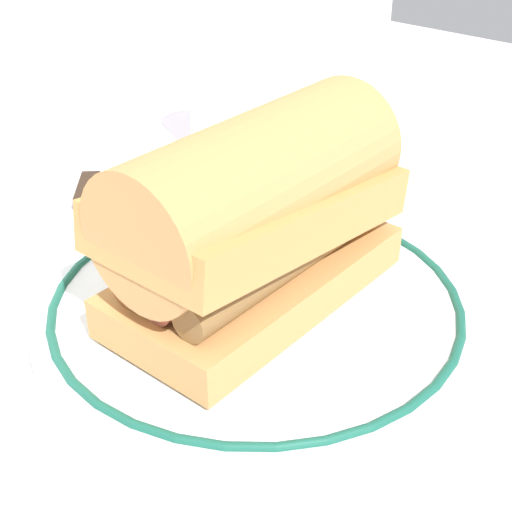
# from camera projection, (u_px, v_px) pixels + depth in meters

# --- Properties ---
(ground_plane) EXTENTS (1.50, 1.50, 0.00)m
(ground_plane) POSITION_uv_depth(u_px,v_px,m) (219.00, 327.00, 0.47)
(ground_plane) COLOR silver
(plate) EXTENTS (0.29, 0.29, 0.01)m
(plate) POSITION_uv_depth(u_px,v_px,m) (256.00, 305.00, 0.48)
(plate) COLOR white
(plate) RESTS_ON ground_plane
(sausage_sandwich) EXTENTS (0.20, 0.10, 0.12)m
(sausage_sandwich) POSITION_uv_depth(u_px,v_px,m) (256.00, 214.00, 0.44)
(sausage_sandwich) COLOR tan
(sausage_sandwich) RESTS_ON plate
(drinking_glass) EXTENTS (0.07, 0.07, 0.10)m
(drinking_glass) POSITION_uv_depth(u_px,v_px,m) (225.00, 109.00, 0.69)
(drinking_glass) COLOR silver
(drinking_glass) RESTS_ON ground_plane
(butter_knife) EXTENTS (0.11, 0.11, 0.01)m
(butter_knife) POSITION_uv_depth(u_px,v_px,m) (83.00, 208.00, 0.60)
(butter_knife) COLOR silver
(butter_knife) RESTS_ON ground_plane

